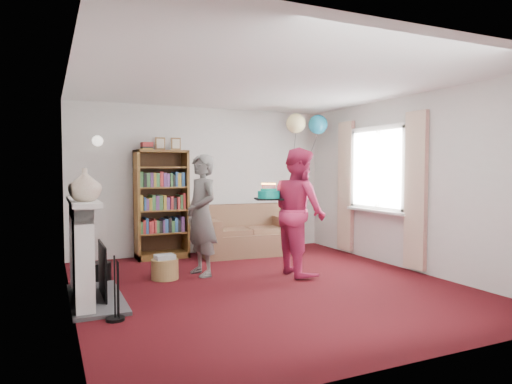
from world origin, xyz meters
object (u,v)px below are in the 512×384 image
sofa (245,235)px  birthday_cake (269,195)px  bookcase (161,205)px  person_striped (202,215)px  person_magenta (299,211)px

sofa → birthday_cake: 1.80m
bookcase → person_striped: size_ratio=1.19×
sofa → person_magenta: size_ratio=0.90×
person_magenta → birthday_cake: 0.49m
sofa → person_magenta: 1.79m
bookcase → person_striped: 1.46m
birthday_cake → person_striped: bearing=155.1°
birthday_cake → sofa: bearing=78.2°
person_striped → sofa: bearing=125.4°
sofa → birthday_cake: birthday_cake is taller
bookcase → person_striped: (0.23, -1.44, -0.04)m
person_striped → birthday_cake: person_striped is taller
bookcase → person_magenta: bookcase is taller
person_magenta → person_striped: bearing=70.4°
sofa → person_magenta: (0.08, -1.70, 0.55)m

